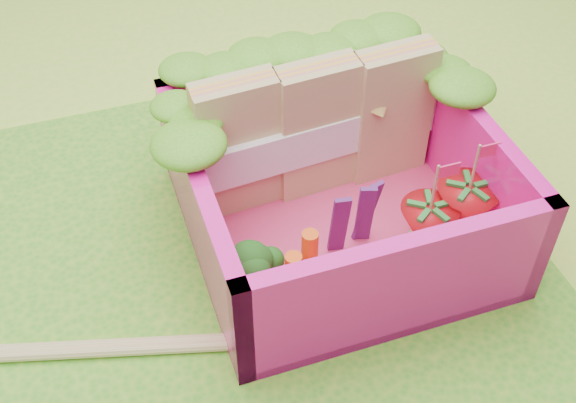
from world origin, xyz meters
The scene contains 13 objects.
ground centered at (0.00, 0.00, 0.00)m, with size 14.00×14.00×0.00m, color #A3DC3E.
placemat centered at (0.00, 0.00, 0.01)m, with size 2.60×2.60×0.03m, color green.
bento_floor centered at (0.46, 0.04, 0.06)m, with size 1.30×1.30×0.05m, color #DD386D.
bento_box centered at (0.46, 0.04, 0.31)m, with size 1.30×1.30×0.55m.
lettuce_ruffle centered at (0.46, 0.49, 0.64)m, with size 1.43×0.77×0.11m.
sandwich_stack centered at (0.47, 0.32, 0.41)m, with size 1.21×0.26×0.66m.
broccoli centered at (0.00, -0.26, 0.26)m, with size 0.30×0.30×0.26m.
carrot_sticks centered at (0.18, -0.28, 0.22)m, with size 0.16×0.14×0.29m.
purple_wedges centered at (0.48, -0.14, 0.27)m, with size 0.22×0.07×0.38m.
strawberry_left centered at (0.76, -0.24, 0.21)m, with size 0.25×0.25×0.49m.
strawberry_right centered at (0.96, -0.21, 0.22)m, with size 0.27×0.27×0.51m.
snap_peas centered at (0.85, -0.19, 0.11)m, with size 0.64×0.47×0.05m.
chopsticks centered at (-1.04, -0.19, 0.05)m, with size 2.41×0.71×0.05m.
Camera 1 is at (-0.49, -2.07, 2.45)m, focal length 45.00 mm.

